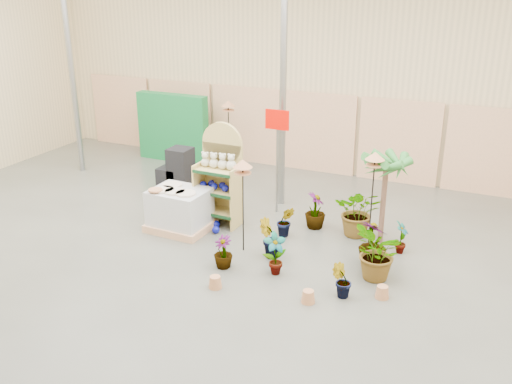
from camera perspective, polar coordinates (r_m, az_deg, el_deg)
room at (r=9.59m, az=-3.10°, el=5.91°), size 15.20×12.10×4.70m
display_shelf at (r=11.28m, az=-3.54°, el=1.41°), size 0.87×0.55×2.05m
teddy_bears at (r=11.08m, az=-3.69°, el=3.01°), size 0.76×0.20×0.32m
gazing_balls_shelf at (r=11.23m, az=-3.79°, el=0.61°), size 0.75×0.26×0.14m
gazing_balls_floor at (r=11.26m, az=-4.90°, el=-3.40°), size 0.63×0.39×0.15m
pallet_stack at (r=11.20m, az=-7.64°, el=-1.77°), size 1.19×1.01×0.86m
charcoal_planters at (r=13.34m, az=-7.88°, el=1.99°), size 0.80×0.50×1.00m
trellis_stock at (r=15.37m, az=-8.31°, el=6.38°), size 2.00×0.30×1.80m
offer_sign at (r=11.54m, az=2.14°, el=5.18°), size 0.50×0.08×2.20m
bird_table_front at (r=9.82m, az=-1.34°, el=2.55°), size 0.34×0.34×1.73m
bird_table_right at (r=10.00m, az=11.81°, el=3.21°), size 0.34×0.34×1.86m
bird_table_back at (r=14.06m, az=-2.80°, el=8.59°), size 0.34×0.34×1.84m
palm at (r=10.40m, az=12.92°, el=2.85°), size 0.70×0.70×1.82m
potted_plant_0 at (r=9.48m, az=1.92°, el=-6.22°), size 0.47×0.46×0.74m
potted_plant_1 at (r=10.01m, az=1.41°, el=-4.66°), size 0.52×0.53×0.75m
potted_plant_3 at (r=9.90m, az=11.60°, el=-5.09°), size 0.63×0.63×0.85m
potted_plant_4 at (r=10.51m, az=14.30°, el=-4.42°), size 0.24×0.34×0.62m
potted_plant_5 at (r=10.86m, az=2.98°, el=-2.94°), size 0.42×0.38×0.61m
potted_plant_6 at (r=10.99m, az=10.22°, el=-1.94°), size 0.98×0.88×0.97m
potted_plant_7 at (r=9.74m, az=-3.31°, el=-6.00°), size 0.41×0.41×0.58m
potted_plant_9 at (r=8.98m, az=8.55°, el=-8.78°), size 0.38×0.35×0.56m
potted_plant_10 at (r=9.47m, az=12.08°, el=-6.08°), size 0.88×0.97×0.94m
potted_plant_11 at (r=11.24m, az=5.95°, el=-1.86°), size 0.51×0.51×0.73m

